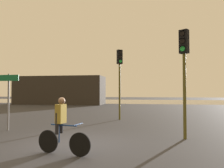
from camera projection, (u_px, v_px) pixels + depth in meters
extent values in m
plane|color=#333338|center=(73.00, 145.00, 7.24)|extent=(120.00, 120.00, 0.00)
cube|color=gray|center=(133.00, 101.00, 38.80)|extent=(80.00, 16.00, 0.01)
cube|color=#2D2823|center=(60.00, 90.00, 30.53)|extent=(12.24, 4.00, 3.86)
cylinder|color=#4C4719|center=(120.00, 92.00, 13.87)|extent=(0.12, 0.12, 3.54)
cube|color=black|center=(120.00, 57.00, 13.94)|extent=(0.40, 0.37, 0.90)
cylinder|color=black|center=(120.00, 52.00, 13.83)|extent=(0.18, 0.13, 0.19)
cube|color=black|center=(121.00, 50.00, 13.81)|extent=(0.22, 0.20, 0.02)
cylinder|color=black|center=(120.00, 57.00, 13.82)|extent=(0.18, 0.13, 0.19)
cube|color=black|center=(121.00, 55.00, 13.80)|extent=(0.22, 0.20, 0.02)
cylinder|color=green|center=(120.00, 61.00, 13.81)|extent=(0.18, 0.13, 0.19)
cube|color=black|center=(121.00, 59.00, 13.79)|extent=(0.22, 0.20, 0.02)
cylinder|color=#4C4719|center=(185.00, 96.00, 8.22)|extent=(0.12, 0.12, 3.23)
cube|color=black|center=(184.00, 42.00, 8.29)|extent=(0.40, 0.38, 0.90)
cylinder|color=black|center=(182.00, 33.00, 8.20)|extent=(0.17, 0.13, 0.19)
cube|color=black|center=(182.00, 30.00, 8.19)|extent=(0.22, 0.21, 0.02)
cylinder|color=black|center=(182.00, 41.00, 8.19)|extent=(0.17, 0.13, 0.19)
cube|color=black|center=(182.00, 38.00, 8.18)|extent=(0.22, 0.21, 0.02)
cylinder|color=green|center=(182.00, 49.00, 8.18)|extent=(0.17, 0.13, 0.19)
cube|color=black|center=(182.00, 46.00, 8.17)|extent=(0.22, 0.21, 0.02)
cylinder|color=slate|center=(8.00, 102.00, 10.04)|extent=(0.08, 0.08, 2.60)
cube|color=#116038|center=(8.00, 78.00, 10.02)|extent=(1.10, 0.08, 0.28)
cylinder|color=black|center=(80.00, 145.00, 5.98)|extent=(0.65, 0.18, 0.66)
cylinder|color=black|center=(48.00, 141.00, 6.36)|extent=(0.65, 0.18, 0.66)
cylinder|color=navy|center=(64.00, 125.00, 6.19)|extent=(0.83, 0.21, 0.04)
cylinder|color=navy|center=(59.00, 133.00, 6.23)|extent=(0.04, 0.04, 0.55)
cylinder|color=navy|center=(78.00, 124.00, 6.02)|extent=(0.12, 0.46, 0.03)
cylinder|color=black|center=(57.00, 124.00, 6.15)|extent=(0.11, 0.11, 0.60)
cylinder|color=black|center=(61.00, 123.00, 6.34)|extent=(0.11, 0.11, 0.60)
cube|color=olive|center=(61.00, 114.00, 6.23)|extent=(0.26, 0.33, 0.54)
sphere|color=#846047|center=(62.00, 101.00, 6.24)|extent=(0.20, 0.20, 0.20)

